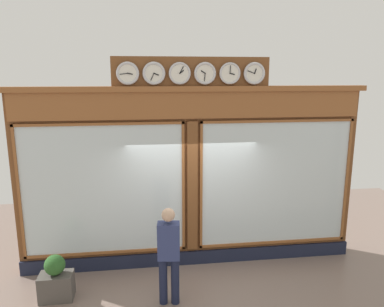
% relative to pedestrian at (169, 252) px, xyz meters
% --- Properties ---
extents(shop_facade, '(6.79, 0.42, 4.10)m').
position_rel_pedestrian_xyz_m(shop_facade, '(-0.55, -1.39, 0.89)').
color(shop_facade, brown).
rests_on(shop_facade, ground_plane).
extents(pedestrian, '(0.38, 0.26, 1.69)m').
position_rel_pedestrian_xyz_m(pedestrian, '(0.00, 0.00, 0.00)').
color(pedestrian, '#191E38').
rests_on(pedestrian, ground_plane).
extents(planter_box, '(0.56, 0.36, 0.46)m').
position_rel_pedestrian_xyz_m(planter_box, '(1.91, -0.37, -0.70)').
color(planter_box, '#4C4742').
rests_on(planter_box, ground_plane).
extents(planter_shrub, '(0.35, 0.35, 0.35)m').
position_rel_pedestrian_xyz_m(planter_shrub, '(1.91, -0.37, -0.30)').
color(planter_shrub, '#285623').
rests_on(planter_shrub, planter_box).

